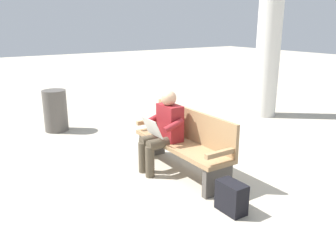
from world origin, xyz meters
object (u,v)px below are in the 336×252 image
object	(u,v)px
trash_bin	(55,111)
bench_near	(185,141)
person_seated	(163,129)
backpack	(232,197)
support_pillar	(269,37)

from	to	relation	value
trash_bin	bench_near	bearing A→B (deg)	-162.86
person_seated	backpack	distance (m)	1.49
bench_near	backpack	xyz separation A→B (m)	(-1.21, 0.23, -0.28)
bench_near	trash_bin	bearing A→B (deg)	17.83
bench_near	backpack	size ratio (longest dim) A/B	4.99
bench_near	person_seated	world-z (taller)	person_seated
person_seated	backpack	size ratio (longest dim) A/B	3.26
bench_near	person_seated	bearing A→B (deg)	47.91
support_pillar	trash_bin	distance (m)	4.83
person_seated	support_pillar	size ratio (longest dim) A/B	0.33
backpack	support_pillar	size ratio (longest dim) A/B	0.10
person_seated	trash_bin	xyz separation A→B (m)	(2.83, 0.71, -0.22)
bench_near	support_pillar	bearing A→B (deg)	-64.92
person_seated	backpack	xyz separation A→B (m)	(-1.43, -0.00, -0.45)
bench_near	backpack	distance (m)	1.26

